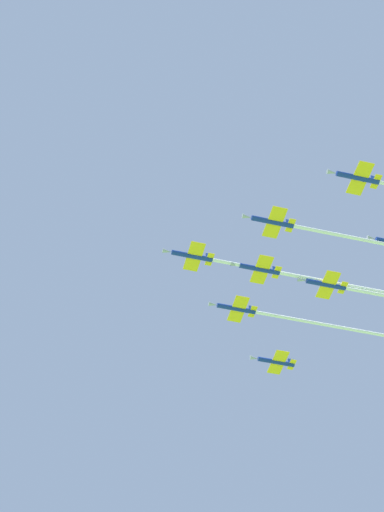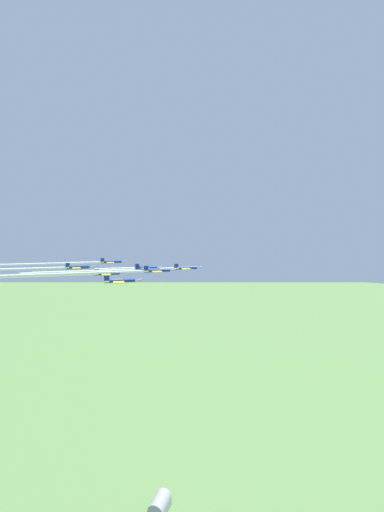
{
  "view_description": "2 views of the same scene",
  "coord_description": "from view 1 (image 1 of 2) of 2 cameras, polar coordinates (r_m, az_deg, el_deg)",
  "views": [
    {
      "loc": [
        120.83,
        57.33,
        2.64
      ],
      "look_at": [
        19.2,
        -4.89,
        145.07
      ],
      "focal_mm": 61.98,
      "sensor_mm": 36.0,
      "label": 1
    },
    {
      "loc": [
        -98.88,
        -75.85,
        162.03
      ],
      "look_at": [
        14.35,
        -10.43,
        150.35
      ],
      "focal_mm": 25.2,
      "sensor_mm": 36.0,
      "label": 2
    }
  ],
  "objects": [
    {
      "name": "jet_port_trail",
      "position": [
        195.62,
        11.92,
        -2.43
      ],
      "size": [
        33.96,
        33.65,
        2.3
      ],
      "rotation": [
        0.0,
        0.0,
        3.93
      ],
      "color": "navy"
    },
    {
      "name": "jet_lead",
      "position": [
        189.38,
        5.4,
        -1.01
      ],
      "size": [
        44.34,
        43.93,
        2.3
      ],
      "rotation": [
        0.0,
        0.0,
        3.93
      ],
      "color": "navy"
    },
    {
      "name": "jet_center_rear",
      "position": [
        209.16,
        5.39,
        -6.81
      ],
      "size": [
        9.26,
        9.2,
        2.3
      ],
      "rotation": [
        0.0,
        0.0,
        3.93
      ],
      "color": "navy"
    },
    {
      "name": "jet_port_outer",
      "position": [
        191.99,
        8.24,
        -1.57
      ],
      "size": [
        36.56,
        36.22,
        2.3
      ],
      "rotation": [
        0.0,
        0.0,
        3.93
      ],
      "color": "navy"
    },
    {
      "name": "jet_port_inner",
      "position": [
        183.02,
        9.17,
        1.41
      ],
      "size": [
        36.12,
        35.79,
        2.3
      ],
      "rotation": [
        0.0,
        0.0,
        3.93
      ],
      "color": "navy"
    },
    {
      "name": "jet_starboard_inner",
      "position": [
        202.3,
        7.88,
        -4.28
      ],
      "size": [
        44.28,
        43.87,
        2.3
      ],
      "rotation": [
        0.0,
        0.0,
        3.93
      ],
      "color": "navy"
    }
  ]
}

